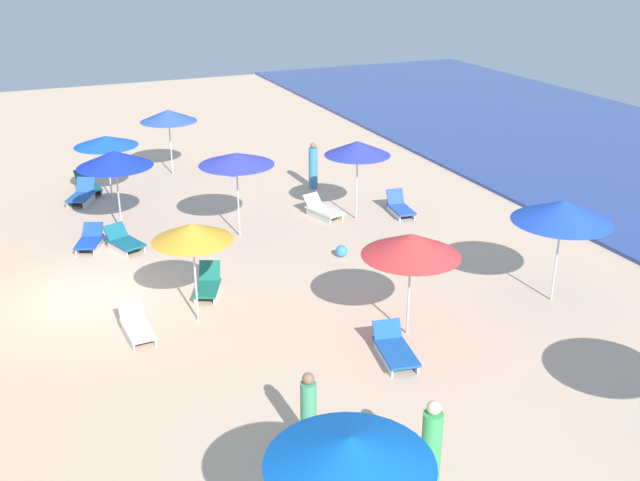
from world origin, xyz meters
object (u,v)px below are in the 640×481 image
(lounge_chair_1_0, at_px, (124,241))
(lounge_chair_9_0, at_px, (137,326))
(beachgoer_1, at_px, (313,167))
(umbrella_8, at_px, (350,451))
(lounge_chair_6_1, at_px, (323,210))
(cooler_box_0, at_px, (231,171))
(beach_ball_1, at_px, (342,251))
(umbrella_6, at_px, (357,148))
(lounge_chair_1_1, at_px, (90,240))
(umbrella_7, at_px, (106,141))
(lounge_chair_7_1, at_px, (82,195))
(beachgoer_2, at_px, (308,412))
(umbrella_0, at_px, (563,211))
(lounge_chair_9_1, at_px, (208,285))
(beachgoer_0, at_px, (431,446))
(umbrella_1, at_px, (114,159))
(lounge_chair_6_0, at_px, (400,207))
(umbrella_3, at_px, (411,245))
(lounge_chair_7_0, at_px, (88,185))
(umbrella_9, at_px, (192,232))
(umbrella_4, at_px, (236,159))
(umbrella_5, at_px, (168,116))
(lounge_chair_3_0, at_px, (394,349))

(lounge_chair_1_0, height_order, lounge_chair_9_0, lounge_chair_9_0)
(beachgoer_1, bearing_deg, umbrella_8, 75.41)
(lounge_chair_6_1, distance_m, umbrella_8, 15.29)
(cooler_box_0, xyz_separation_m, beach_ball_1, (8.85, 0.64, 0.01))
(umbrella_6, height_order, beach_ball_1, umbrella_6)
(lounge_chair_1_1, bearing_deg, umbrella_7, 94.95)
(lounge_chair_7_1, bearing_deg, beachgoer_2, -54.70)
(umbrella_0, relative_size, lounge_chair_9_0, 1.88)
(lounge_chair_7_1, xyz_separation_m, beachgoer_1, (1.65, 7.99, 0.53))
(lounge_chair_1_0, distance_m, beachgoer_2, 10.65)
(lounge_chair_9_1, bearing_deg, lounge_chair_6_1, 62.85)
(beachgoer_0, bearing_deg, umbrella_1, 79.28)
(umbrella_0, relative_size, lounge_chair_6_0, 1.90)
(umbrella_1, bearing_deg, cooler_box_0, 132.58)
(umbrella_3, relative_size, lounge_chair_7_1, 1.70)
(lounge_chair_7_0, relative_size, lounge_chair_9_0, 1.13)
(umbrella_3, relative_size, umbrella_9, 1.00)
(umbrella_4, height_order, umbrella_8, umbrella_8)
(beachgoer_0, bearing_deg, lounge_chair_6_1, 52.10)
(lounge_chair_7_0, distance_m, lounge_chair_9_0, 11.23)
(umbrella_1, xyz_separation_m, lounge_chair_9_0, (6.70, -0.74, -2.14))
(umbrella_8, height_order, beach_ball_1, umbrella_8)
(umbrella_1, xyz_separation_m, umbrella_3, (9.04, 5.03, -0.14))
(umbrella_5, relative_size, umbrella_6, 0.97)
(umbrella_5, relative_size, beachgoer_1, 1.48)
(lounge_chair_9_0, bearing_deg, lounge_chair_6_0, 22.56)
(umbrella_4, bearing_deg, umbrella_6, 88.82)
(lounge_chair_3_0, height_order, umbrella_5, umbrella_5)
(umbrella_5, bearing_deg, lounge_chair_7_1, -60.36)
(beachgoer_1, relative_size, beachgoer_2, 1.12)
(umbrella_0, xyz_separation_m, lounge_chair_3_0, (0.93, -5.02, -2.16))
(lounge_chair_9_0, height_order, beachgoer_1, beachgoer_1)
(lounge_chair_1_1, relative_size, lounge_chair_9_0, 0.99)
(umbrella_0, relative_size, umbrella_5, 1.06)
(umbrella_5, height_order, beach_ball_1, umbrella_5)
(lounge_chair_7_0, bearing_deg, lounge_chair_7_1, -117.50)
(lounge_chair_6_1, xyz_separation_m, lounge_chair_9_1, (4.02, -4.95, -0.01))
(lounge_chair_9_1, height_order, cooler_box_0, lounge_chair_9_1)
(umbrella_3, height_order, umbrella_4, umbrella_4)
(umbrella_6, distance_m, lounge_chair_9_1, 7.15)
(umbrella_3, bearing_deg, lounge_chair_6_0, 152.36)
(umbrella_5, bearing_deg, umbrella_8, -6.05)
(lounge_chair_9_1, bearing_deg, lounge_chair_9_0, -120.41)
(lounge_chair_1_1, bearing_deg, umbrella_4, 11.34)
(lounge_chair_6_0, relative_size, lounge_chair_7_1, 0.95)
(umbrella_3, distance_m, beachgoer_2, 4.88)
(umbrella_3, xyz_separation_m, lounge_chair_6_1, (-7.86, 1.26, -1.99))
(lounge_chair_6_1, bearing_deg, umbrella_7, 127.68)
(umbrella_8, bearing_deg, umbrella_6, 153.82)
(lounge_chair_6_0, relative_size, umbrella_8, 0.52)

